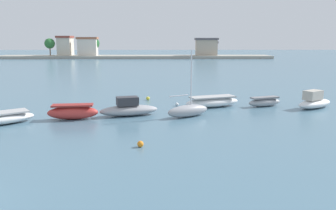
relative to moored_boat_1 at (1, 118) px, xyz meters
The scene contains 11 objects.
moored_boat_1 is the anchor object (origin of this frame).
moored_boat_2 5.27m from the moored_boat_1, 17.00° to the left, with size 4.14×1.70×1.22m.
moored_boat_3 9.83m from the moored_boat_1, 16.56° to the left, with size 5.17×2.82×1.61m.
moored_boat_4 14.57m from the moored_boat_1, ahead, with size 3.91×2.88×5.50m.
moored_boat_5 18.23m from the moored_boat_1, 20.80° to the left, with size 5.71×3.38×1.03m.
moored_boat_6 23.09m from the moored_boat_1, 16.77° to the left, with size 3.62×2.10×0.92m.
moored_boat_7 27.14m from the moored_boat_1, 12.22° to the left, with size 4.52×3.72×1.70m.
mooring_buoy_0 15.36m from the moored_boat_1, 26.99° to the left, with size 0.34×0.34×0.34m, color white.
mooring_buoy_3 12.41m from the moored_boat_1, 28.10° to the right, with size 0.38×0.38×0.38m, color orange.
mooring_buoy_4 14.84m from the moored_boat_1, 43.63° to the left, with size 0.39×0.39×0.39m, color yellow.
distant_shoreline 92.31m from the moored_boat_1, 88.69° to the left, with size 91.78×10.57×7.50m.
Camera 1 is at (9.24, -11.87, 6.36)m, focal length 36.59 mm.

